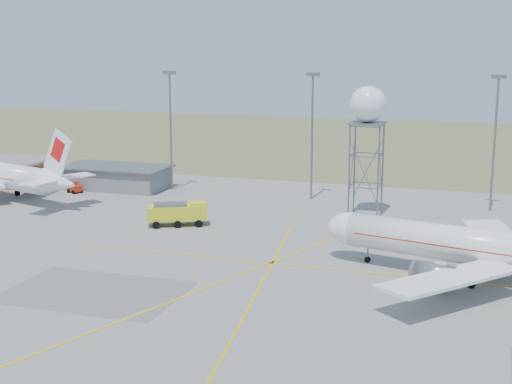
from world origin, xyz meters
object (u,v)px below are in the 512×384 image
(airliner_main, at_px, (467,246))
(radar_tower, at_px, (367,144))
(fire_truck, at_px, (179,214))
(baggage_tug, at_px, (75,189))

(airliner_main, height_order, radar_tower, radar_tower)
(airliner_main, relative_size, fire_truck, 3.99)
(airliner_main, bearing_deg, baggage_tug, -9.11)
(fire_truck, bearing_deg, baggage_tug, 123.53)
(airliner_main, relative_size, baggage_tug, 12.23)
(radar_tower, relative_size, baggage_tug, 6.77)
(airliner_main, distance_m, fire_truck, 40.76)
(airliner_main, bearing_deg, fire_truck, -3.41)
(radar_tower, distance_m, fire_truck, 29.05)
(airliner_main, xyz_separation_m, fire_truck, (-39.00, 11.66, -2.02))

